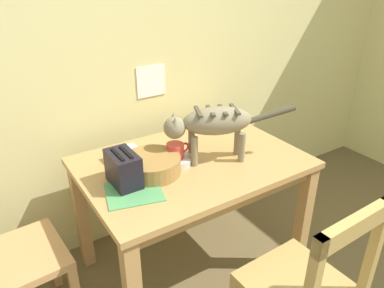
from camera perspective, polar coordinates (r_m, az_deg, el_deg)
wall_rear at (r=2.32m, az=-10.36°, el=13.73°), size 5.30×0.11×2.50m
dining_table at (r=2.09m, az=0.00°, el=-4.80°), size 1.20×0.84×0.76m
cat at (r=1.96m, az=3.15°, el=3.20°), size 0.68×0.33×0.31m
saucer_bowl at (r=2.01m, az=-2.57°, el=-2.48°), size 0.18×0.18×0.04m
coffee_mug at (r=1.98m, az=-2.53°, el=-1.00°), size 0.14×0.10×0.08m
magazine at (r=1.79m, az=-8.94°, el=-7.36°), size 0.31×0.29×0.01m
book_stack at (r=2.07m, az=-10.23°, el=-1.67°), size 0.18×0.13×0.06m
wicker_basket at (r=1.91m, az=-6.22°, el=-3.22°), size 0.30×0.30×0.09m
toaster at (r=1.82m, az=-10.54°, el=-3.85°), size 0.12×0.20×0.18m
wooden_chair_far at (r=2.04m, az=-26.46°, el=-15.67°), size 0.45×0.45×0.95m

